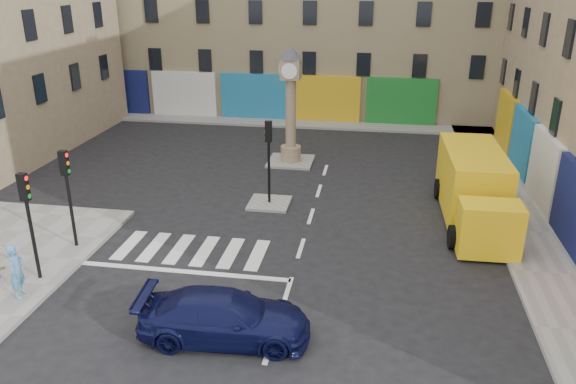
% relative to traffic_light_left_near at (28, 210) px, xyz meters
% --- Properties ---
extents(ground, '(120.00, 120.00, 0.00)m').
position_rel_traffic_light_left_near_xyz_m(ground, '(8.30, -0.20, -2.62)').
color(ground, black).
rests_on(ground, ground).
extents(sidewalk_right, '(2.60, 30.00, 0.15)m').
position_rel_traffic_light_left_near_xyz_m(sidewalk_right, '(17.00, 9.80, -2.55)').
color(sidewalk_right, gray).
rests_on(sidewalk_right, ground).
extents(sidewalk_far, '(32.00, 2.40, 0.15)m').
position_rel_traffic_light_left_near_xyz_m(sidewalk_far, '(4.30, 22.00, -2.55)').
color(sidewalk_far, gray).
rests_on(sidewalk_far, ground).
extents(island_near, '(1.80, 1.80, 0.12)m').
position_rel_traffic_light_left_near_xyz_m(island_near, '(6.30, 7.80, -2.56)').
color(island_near, gray).
rests_on(island_near, ground).
extents(island_far, '(2.40, 2.40, 0.12)m').
position_rel_traffic_light_left_near_xyz_m(island_far, '(6.30, 13.80, -2.56)').
color(island_far, gray).
rests_on(island_far, ground).
extents(traffic_light_left_near, '(0.28, 0.22, 3.70)m').
position_rel_traffic_light_left_near_xyz_m(traffic_light_left_near, '(0.00, 0.00, 0.00)').
color(traffic_light_left_near, black).
rests_on(traffic_light_left_near, sidewalk_left).
extents(traffic_light_left_far, '(0.28, 0.22, 3.70)m').
position_rel_traffic_light_left_near_xyz_m(traffic_light_left_far, '(0.00, 2.40, 0.00)').
color(traffic_light_left_far, black).
rests_on(traffic_light_left_far, sidewalk_left).
extents(traffic_light_island, '(0.28, 0.22, 3.70)m').
position_rel_traffic_light_left_near_xyz_m(traffic_light_island, '(6.30, 7.80, -0.03)').
color(traffic_light_island, black).
rests_on(traffic_light_island, island_near).
extents(clock_pillar, '(1.20, 1.20, 6.10)m').
position_rel_traffic_light_left_near_xyz_m(clock_pillar, '(6.30, 13.80, 0.93)').
color(clock_pillar, '#988563').
rests_on(clock_pillar, island_far).
extents(navy_sedan, '(4.97, 2.33, 1.40)m').
position_rel_traffic_light_left_near_xyz_m(navy_sedan, '(6.97, -2.02, -1.92)').
color(navy_sedan, black).
rests_on(navy_sedan, ground).
extents(yellow_van, '(2.71, 7.61, 2.75)m').
position_rel_traffic_light_left_near_xyz_m(yellow_van, '(14.98, 7.69, -1.25)').
color(yellow_van, yellow).
rests_on(yellow_van, ground).
extents(pedestrian_blue, '(0.50, 0.70, 1.78)m').
position_rel_traffic_light_left_near_xyz_m(pedestrian_blue, '(0.06, -1.13, -1.58)').
color(pedestrian_blue, '#5087B8').
rests_on(pedestrian_blue, sidewalk_left).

